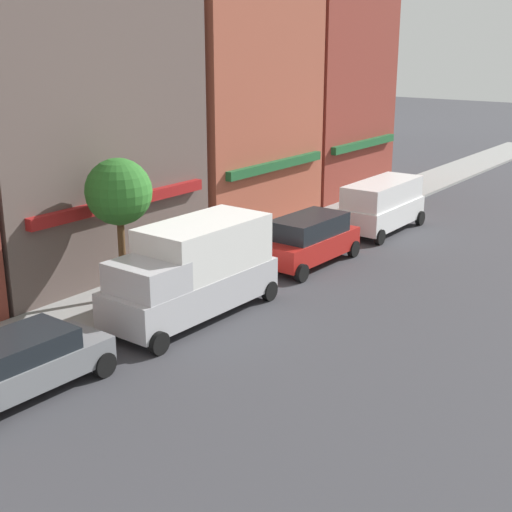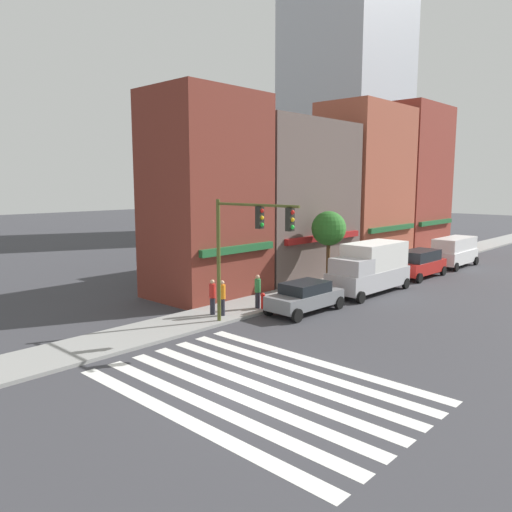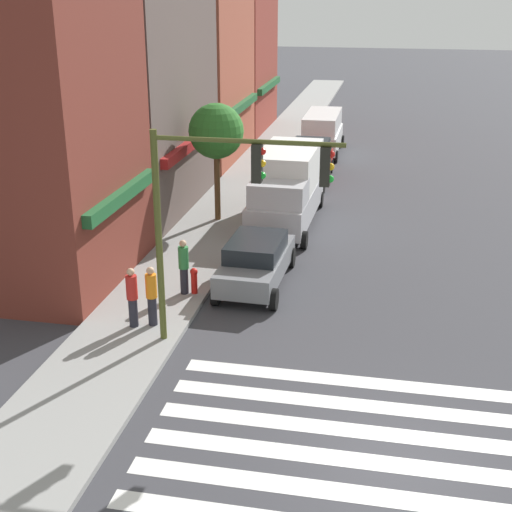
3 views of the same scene
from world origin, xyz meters
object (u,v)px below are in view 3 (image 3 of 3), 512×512
traffic_signal (225,196)px  van_white (322,131)px  pedestrian_red_jacket (132,296)px  box_truck_silver (287,186)px  street_tree (216,132)px  sedan_grey (256,261)px  pedestrian_green_top (184,266)px  fire_hydrant (194,279)px  suv_red (308,161)px  pedestrian_orange_vest (152,295)px

traffic_signal → van_white: size_ratio=1.18×
pedestrian_red_jacket → van_white: bearing=-55.4°
box_truck_silver → street_tree: bearing=99.4°
sedan_grey → pedestrian_green_top: pedestrian_green_top is taller
box_truck_silver → street_tree: (-0.40, 2.80, 2.18)m
traffic_signal → pedestrian_red_jacket: bearing=79.5°
fire_hydrant → suv_red: bearing=-6.6°
van_white → traffic_signal: bearing=179.8°
fire_hydrant → street_tree: size_ratio=0.18×
suv_red → street_tree: bearing=160.4°
traffic_signal → box_truck_silver: 11.23m
pedestrian_red_jacket → street_tree: street_tree is taller
pedestrian_green_top → pedestrian_red_jacket: size_ratio=1.00×
van_white → fire_hydrant: (-20.89, 1.70, -0.67)m
sedan_grey → pedestrian_green_top: size_ratio=2.51×
pedestrian_orange_vest → pedestrian_green_top: (2.29, -0.26, 0.00)m
sedan_grey → box_truck_silver: size_ratio=0.71×
van_white → pedestrian_green_top: van_white is taller
pedestrian_orange_vest → fire_hydrant: bearing=-156.9°
van_white → pedestrian_green_top: bearing=174.2°
box_truck_silver → pedestrian_red_jacket: size_ratio=3.53×
traffic_signal → pedestrian_red_jacket: (0.53, 2.85, -3.22)m
box_truck_silver → van_white: bearing=1.3°
pedestrian_green_top → street_tree: 8.00m
sedan_grey → pedestrian_orange_vest: pedestrian_orange_vest is taller
traffic_signal → box_truck_silver: bearing=0.5°
traffic_signal → fire_hydrant: (3.09, 1.79, -3.68)m
sedan_grey → van_white: size_ratio=0.89×
box_truck_silver → sedan_grey: bearing=-178.7°
box_truck_silver → fire_hydrant: (-7.81, 1.70, -0.97)m
suv_red → pedestrian_orange_vest: (-16.98, 2.25, 0.04)m
sedan_grey → pedestrian_orange_vest: bearing=150.7°
box_truck_silver → van_white: (13.08, -0.00, -0.30)m
box_truck_silver → pedestrian_green_top: 8.15m
pedestrian_red_jacket → street_tree: 10.33m
traffic_signal → street_tree: (10.50, 2.89, -0.53)m
box_truck_silver → van_white: 13.08m
pedestrian_green_top → fire_hydrant: 0.55m
traffic_signal → street_tree: 10.91m
pedestrian_orange_vest → sedan_grey: bearing=-174.7°
traffic_signal → fire_hydrant: 5.13m
van_white → fire_hydrant: bearing=175.0°
traffic_signal → sedan_grey: traffic_signal is taller
pedestrian_green_top → street_tree: size_ratio=0.37×
traffic_signal → suv_red: (17.70, 0.09, -3.27)m
van_white → street_tree: size_ratio=1.06×
suv_red → fire_hydrant: size_ratio=5.64×
box_truck_silver → street_tree: 3.57m
van_white → pedestrian_green_top: 21.06m
pedestrian_orange_vest → street_tree: 10.15m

